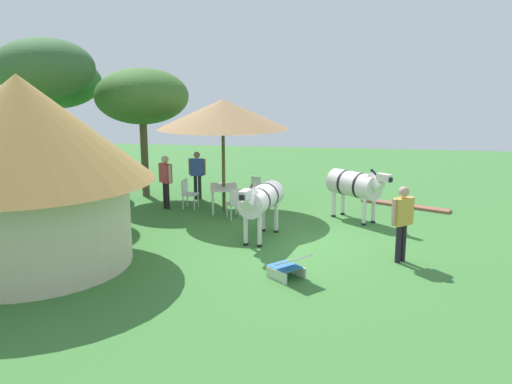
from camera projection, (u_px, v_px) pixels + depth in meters
ground_plane at (277, 240)px, 13.28m from camera, size 36.00×36.00×0.00m
thatched_hut at (24, 161)px, 11.07m from camera, size 5.40×5.40×4.06m
shade_umbrella at (223, 114)px, 15.63m from camera, size 3.91×3.91×3.35m
patio_dining_table at (224, 190)px, 16.11m from camera, size 1.40×1.08×0.74m
patio_chair_east_end at (254, 189)px, 16.85m from camera, size 0.61×0.61×0.90m
patio_chair_near_lawn at (188, 192)px, 16.39m from camera, size 0.47×0.45×0.90m
patio_chair_near_hut at (236, 202)px, 15.09m from camera, size 0.58×0.59×0.90m
guest_beside_umbrella at (197, 171)px, 17.55m from camera, size 0.23×0.57×1.59m
guest_behind_table at (166, 177)px, 16.24m from camera, size 0.45×0.47×1.65m
standing_watcher at (402, 217)px, 11.51m from camera, size 0.46×0.49×1.70m
striped_lounge_chair at (288, 267)px, 10.71m from camera, size 0.94×0.96×0.58m
zebra_nearest_camera at (261, 200)px, 13.15m from camera, size 2.35×0.96×1.55m
zebra_by_umbrella at (355, 185)px, 14.93m from camera, size 1.68×1.76×1.55m
acacia_tree_right_background at (142, 97)px, 17.53m from camera, size 3.08×3.08×4.29m
acacia_tree_behind_hut at (44, 69)px, 15.50m from camera, size 2.89×2.89×5.12m
acacia_tree_left_background at (56, 82)px, 18.63m from camera, size 3.11×3.11×4.76m
brick_patio_kerb at (405, 205)px, 16.68m from camera, size 1.59×2.66×0.08m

